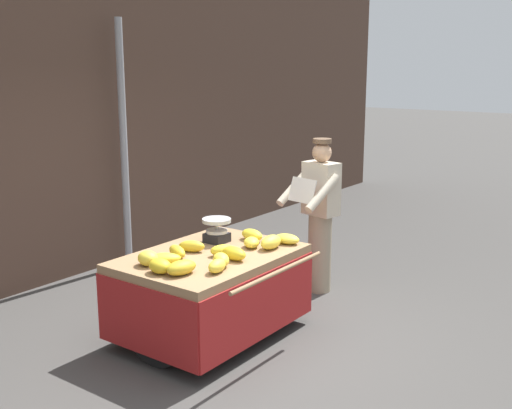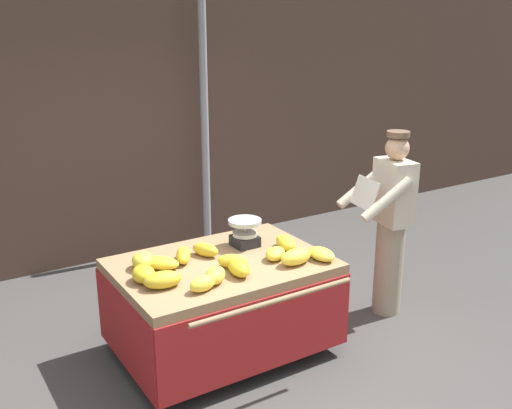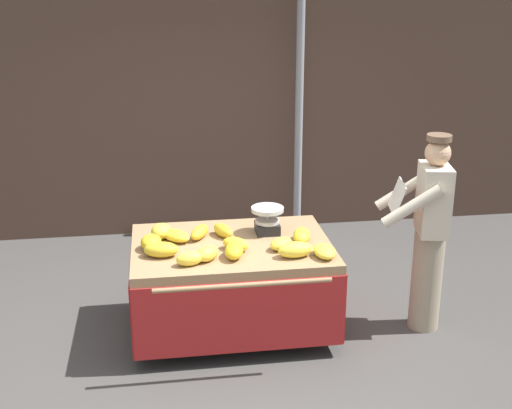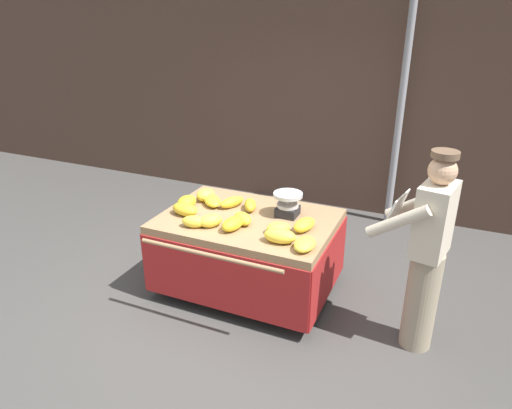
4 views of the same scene
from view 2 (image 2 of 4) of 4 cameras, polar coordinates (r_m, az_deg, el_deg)
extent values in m
plane|color=#423F3D|center=(4.67, -1.02, -16.66)|extent=(60.00, 60.00, 0.00)
cube|color=#473328|center=(6.68, -14.87, 10.46)|extent=(16.00, 0.24, 3.76)
cylinder|color=gray|center=(6.84, -5.01, 8.03)|extent=(0.09, 0.09, 3.03)
cube|color=#93704C|center=(4.67, -3.37, -6.03)|extent=(1.64, 1.16, 0.08)
cylinder|color=black|center=(4.57, -11.64, -12.34)|extent=(0.05, 0.76, 0.76)
cylinder|color=#B7B7BC|center=(4.56, -12.00, -12.43)|extent=(0.01, 0.14, 0.14)
cylinder|color=black|center=(5.19, 3.96, -8.21)|extent=(0.05, 0.76, 0.76)
cylinder|color=#B7B7BC|center=(5.21, 4.23, -8.13)|extent=(0.01, 0.14, 0.14)
cylinder|color=#4C4742|center=(5.24, -5.98, -8.20)|extent=(0.05, 0.05, 0.72)
cube|color=maroon|center=(4.37, 0.50, -12.70)|extent=(1.64, 0.02, 0.60)
cube|color=maroon|center=(5.28, -6.39, -7.27)|extent=(1.64, 0.02, 0.60)
cube|color=maroon|center=(4.52, -12.65, -12.06)|extent=(0.02, 1.16, 0.60)
cube|color=maroon|center=(5.22, 4.69, -7.54)|extent=(0.02, 1.16, 0.60)
cylinder|color=#93704C|center=(4.07, 1.90, -9.37)|extent=(1.32, 0.04, 0.04)
cube|color=black|center=(4.95, -1.09, -3.56)|extent=(0.20, 0.20, 0.09)
cylinder|color=#B7B7BC|center=(4.91, -1.09, -2.47)|extent=(0.02, 0.02, 0.11)
cylinder|color=#B7B7BC|center=(4.89, -1.10, -1.67)|extent=(0.28, 0.28, 0.04)
cylinder|color=#B7B7BC|center=(4.92, -1.09, -2.85)|extent=(0.21, 0.21, 0.03)
ellipsoid|color=yellow|center=(4.28, -3.97, -6.87)|extent=(0.25, 0.25, 0.12)
ellipsoid|color=yellow|center=(4.56, -9.23, -5.62)|extent=(0.31, 0.32, 0.09)
ellipsoid|color=yellow|center=(4.53, -2.31, -5.52)|extent=(0.27, 0.25, 0.11)
ellipsoid|color=gold|center=(4.75, -4.93, -4.41)|extent=(0.21, 0.27, 0.11)
ellipsoid|color=yellow|center=(4.88, 2.89, -3.73)|extent=(0.21, 0.30, 0.11)
ellipsoid|color=yellow|center=(4.16, -5.20, -7.67)|extent=(0.24, 0.17, 0.11)
ellipsoid|color=gold|center=(4.39, -1.68, -6.15)|extent=(0.19, 0.29, 0.12)
ellipsoid|color=gold|center=(4.36, -10.89, -6.64)|extent=(0.20, 0.24, 0.12)
ellipsoid|color=yellow|center=(4.67, 1.89, -4.80)|extent=(0.26, 0.25, 0.10)
ellipsoid|color=yellow|center=(4.70, 6.38, -4.80)|extent=(0.18, 0.27, 0.09)
ellipsoid|color=yellow|center=(4.58, 3.91, -5.10)|extent=(0.30, 0.18, 0.13)
ellipsoid|color=gold|center=(4.67, -7.09, -4.91)|extent=(0.22, 0.30, 0.10)
ellipsoid|color=yellow|center=(4.58, -10.97, -5.38)|extent=(0.21, 0.24, 0.13)
ellipsoid|color=gold|center=(4.24, -9.06, -7.23)|extent=(0.30, 0.21, 0.12)
cylinder|color=gray|center=(5.59, 12.76, -6.01)|extent=(0.26, 0.26, 0.88)
cube|color=beige|center=(5.35, 13.28, 1.20)|extent=(0.30, 0.42, 0.58)
sphere|color=tan|center=(5.26, 13.57, 5.34)|extent=(0.21, 0.21, 0.21)
cylinder|color=brown|center=(5.23, 13.67, 6.68)|extent=(0.20, 0.20, 0.05)
cylinder|color=beige|center=(5.06, 12.60, 0.46)|extent=(0.49, 0.18, 0.37)
cylinder|color=beige|center=(5.40, 10.17, 1.67)|extent=(0.49, 0.18, 0.37)
cube|color=silver|center=(5.18, 10.54, 1.09)|extent=(0.16, 0.35, 0.25)
camera|label=1|loc=(2.15, -115.78, -10.89)|focal=44.23mm
camera|label=3|loc=(2.06, 103.21, 5.09)|focal=47.36mm
camera|label=4|loc=(3.75, 57.41, 10.29)|focal=32.45mm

